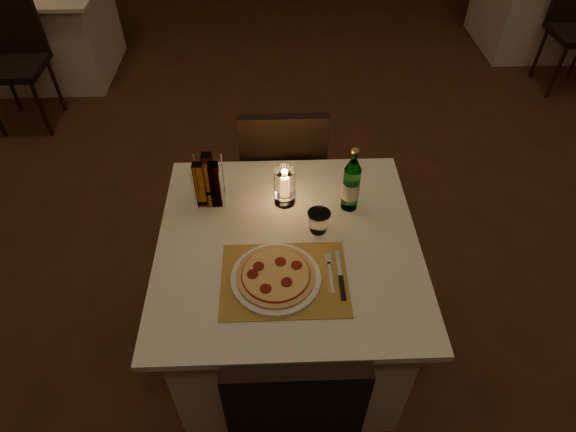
{
  "coord_description": "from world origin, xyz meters",
  "views": [
    {
      "loc": [
        -0.08,
        -1.91,
        2.1
      ],
      "look_at": [
        -0.03,
        -0.66,
        0.86
      ],
      "focal_mm": 30.0,
      "sensor_mm": 36.0,
      "label": 1
    }
  ],
  "objects_px": {
    "hurricane_candle": "(285,184)",
    "neighbor_table_left": "(52,30)",
    "tumbler": "(319,222)",
    "main_table": "(288,298)",
    "plate": "(276,278)",
    "chair_far": "(283,164)",
    "water_bottle": "(351,185)",
    "neighbor_table_right": "(536,5)",
    "pizza": "(276,275)"
  },
  "relations": [
    {
      "from": "tumbler",
      "to": "neighbor_table_left",
      "type": "relative_size",
      "value": 0.09
    },
    {
      "from": "neighbor_table_right",
      "to": "tumbler",
      "type": "bearing_deg",
      "value": -126.06
    },
    {
      "from": "tumbler",
      "to": "main_table",
      "type": "bearing_deg",
      "value": -153.07
    },
    {
      "from": "pizza",
      "to": "tumbler",
      "type": "bearing_deg",
      "value": 54.78
    },
    {
      "from": "main_table",
      "to": "plate",
      "type": "xyz_separation_m",
      "value": [
        -0.05,
        -0.18,
        0.38
      ]
    },
    {
      "from": "tumbler",
      "to": "chair_far",
      "type": "bearing_deg",
      "value": 100.39
    },
    {
      "from": "main_table",
      "to": "water_bottle",
      "type": "bearing_deg",
      "value": 36.31
    },
    {
      "from": "main_table",
      "to": "neighbor_table_left",
      "type": "bearing_deg",
      "value": 123.96
    },
    {
      "from": "water_bottle",
      "to": "hurricane_candle",
      "type": "xyz_separation_m",
      "value": [
        -0.26,
        0.04,
        -0.02
      ]
    },
    {
      "from": "neighbor_table_left",
      "to": "tumbler",
      "type": "bearing_deg",
      "value": -53.77
    },
    {
      "from": "chair_far",
      "to": "water_bottle",
      "type": "height_order",
      "value": "water_bottle"
    },
    {
      "from": "neighbor_table_left",
      "to": "neighbor_table_right",
      "type": "distance_m",
      "value": 4.27
    },
    {
      "from": "water_bottle",
      "to": "pizza",
      "type": "bearing_deg",
      "value": -129.73
    },
    {
      "from": "chair_far",
      "to": "water_bottle",
      "type": "distance_m",
      "value": 0.66
    },
    {
      "from": "tumbler",
      "to": "neighbor_table_right",
      "type": "relative_size",
      "value": 0.09
    },
    {
      "from": "hurricane_candle",
      "to": "neighbor_table_left",
      "type": "relative_size",
      "value": 0.17
    },
    {
      "from": "hurricane_candle",
      "to": "plate",
      "type": "bearing_deg",
      "value": -96.22
    },
    {
      "from": "plate",
      "to": "hurricane_candle",
      "type": "height_order",
      "value": "hurricane_candle"
    },
    {
      "from": "water_bottle",
      "to": "neighbor_table_left",
      "type": "xyz_separation_m",
      "value": [
        -2.13,
        2.59,
        -0.48
      ]
    },
    {
      "from": "chair_far",
      "to": "neighbor_table_left",
      "type": "height_order",
      "value": "chair_far"
    },
    {
      "from": "main_table",
      "to": "neighbor_table_left",
      "type": "height_order",
      "value": "same"
    },
    {
      "from": "hurricane_candle",
      "to": "tumbler",
      "type": "bearing_deg",
      "value": -52.21
    },
    {
      "from": "neighbor_table_left",
      "to": "neighbor_table_right",
      "type": "height_order",
      "value": "same"
    },
    {
      "from": "plate",
      "to": "hurricane_candle",
      "type": "relative_size",
      "value": 1.88
    },
    {
      "from": "hurricane_candle",
      "to": "neighbor_table_left",
      "type": "xyz_separation_m",
      "value": [
        -1.87,
        2.56,
        -0.47
      ]
    },
    {
      "from": "water_bottle",
      "to": "neighbor_table_left",
      "type": "bearing_deg",
      "value": 129.37
    },
    {
      "from": "plate",
      "to": "water_bottle",
      "type": "relative_size",
      "value": 1.11
    },
    {
      "from": "main_table",
      "to": "tumbler",
      "type": "relative_size",
      "value": 11.19
    },
    {
      "from": "chair_far",
      "to": "neighbor_table_left",
      "type": "bearing_deg",
      "value": 132.18
    },
    {
      "from": "hurricane_candle",
      "to": "pizza",
      "type": "bearing_deg",
      "value": -96.25
    },
    {
      "from": "pizza",
      "to": "neighbor_table_left",
      "type": "relative_size",
      "value": 0.28
    },
    {
      "from": "main_table",
      "to": "chair_far",
      "type": "distance_m",
      "value": 0.74
    },
    {
      "from": "main_table",
      "to": "neighbor_table_right",
      "type": "distance_m",
      "value": 3.97
    },
    {
      "from": "main_table",
      "to": "pizza",
      "type": "xyz_separation_m",
      "value": [
        -0.05,
        -0.18,
        0.39
      ]
    },
    {
      "from": "hurricane_candle",
      "to": "neighbor_table_right",
      "type": "xyz_separation_m",
      "value": [
        2.39,
        2.95,
        -0.47
      ]
    },
    {
      "from": "main_table",
      "to": "hurricane_candle",
      "type": "distance_m",
      "value": 0.52
    },
    {
      "from": "pizza",
      "to": "tumbler",
      "type": "distance_m",
      "value": 0.3
    },
    {
      "from": "main_table",
      "to": "water_bottle",
      "type": "distance_m",
      "value": 0.58
    },
    {
      "from": "neighbor_table_left",
      "to": "main_table",
      "type": "bearing_deg",
      "value": -56.04
    },
    {
      "from": "main_table",
      "to": "hurricane_candle",
      "type": "xyz_separation_m",
      "value": [
        -0.01,
        0.22,
        0.47
      ]
    },
    {
      "from": "neighbor_table_right",
      "to": "water_bottle",
      "type": "bearing_deg",
      "value": -125.52
    },
    {
      "from": "pizza",
      "to": "neighbor_table_left",
      "type": "height_order",
      "value": "pizza"
    },
    {
      "from": "tumbler",
      "to": "hurricane_candle",
      "type": "bearing_deg",
      "value": 127.79
    },
    {
      "from": "water_bottle",
      "to": "neighbor_table_right",
      "type": "height_order",
      "value": "water_bottle"
    },
    {
      "from": "neighbor_table_right",
      "to": "main_table",
      "type": "bearing_deg",
      "value": -126.95
    },
    {
      "from": "tumbler",
      "to": "neighbor_table_left",
      "type": "bearing_deg",
      "value": 126.23
    },
    {
      "from": "tumbler",
      "to": "water_bottle",
      "type": "height_order",
      "value": "water_bottle"
    },
    {
      "from": "main_table",
      "to": "plate",
      "type": "height_order",
      "value": "plate"
    },
    {
      "from": "tumbler",
      "to": "hurricane_candle",
      "type": "xyz_separation_m",
      "value": [
        -0.13,
        0.16,
        0.05
      ]
    },
    {
      "from": "plate",
      "to": "neighbor_table_left",
      "type": "height_order",
      "value": "plate"
    }
  ]
}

